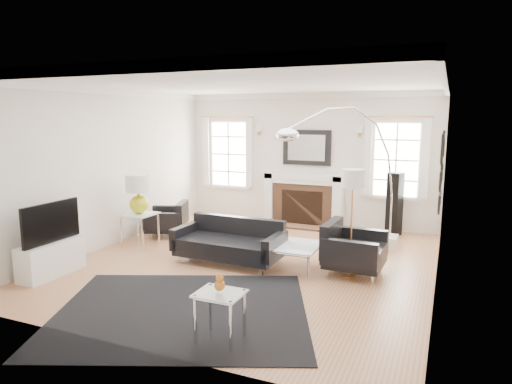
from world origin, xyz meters
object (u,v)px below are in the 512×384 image
at_px(sofa, 230,243).
at_px(arc_floor_lamp, 342,173).
at_px(armchair_left, 169,220).
at_px(gourd_lamp, 138,191).
at_px(armchair_right, 351,250).
at_px(fireplace, 303,200).
at_px(coffee_table, 292,247).

bearing_deg(sofa, arc_floor_lamp, 37.93).
xyz_separation_m(armchair_left, gourd_lamp, (-0.05, -0.84, 0.70)).
relative_size(armchair_right, arc_floor_lamp, 0.37).
bearing_deg(gourd_lamp, fireplace, 51.17).
height_order(armchair_left, coffee_table, armchair_left).
xyz_separation_m(armchair_left, armchair_right, (3.71, -0.78, 0.04)).
bearing_deg(gourd_lamp, coffee_table, -1.79).
relative_size(sofa, gourd_lamp, 2.50).
bearing_deg(fireplace, sofa, -96.20).
height_order(fireplace, gourd_lamp, gourd_lamp).
relative_size(sofa, armchair_left, 1.73).
bearing_deg(arc_floor_lamp, armchair_left, -177.20).
height_order(sofa, gourd_lamp, gourd_lamp).
bearing_deg(gourd_lamp, armchair_left, 86.49).
distance_m(armchair_left, gourd_lamp, 1.10).
height_order(fireplace, arc_floor_lamp, arc_floor_lamp).
distance_m(fireplace, arc_floor_lamp, 2.26).
xyz_separation_m(fireplace, coffee_table, (0.69, -2.82, -0.20)).
distance_m(fireplace, armchair_right, 3.10).
height_order(fireplace, armchair_right, fireplace).
bearing_deg(arc_floor_lamp, armchair_right, -68.45).
xyz_separation_m(sofa, coffee_table, (1.00, 0.08, 0.04)).
bearing_deg(fireplace, coffee_table, -76.29).
distance_m(sofa, armchair_right, 1.89).
distance_m(armchair_left, armchair_right, 3.79).
distance_m(armchair_right, arc_floor_lamp, 1.45).
bearing_deg(fireplace, gourd_lamp, -128.83).
xyz_separation_m(gourd_lamp, arc_floor_lamp, (3.39, 1.01, 0.38)).
relative_size(armchair_right, gourd_lamp, 1.36).
height_order(sofa, arc_floor_lamp, arc_floor_lamp).
bearing_deg(arc_floor_lamp, coffee_table, -114.56).
height_order(armchair_left, gourd_lamp, gourd_lamp).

